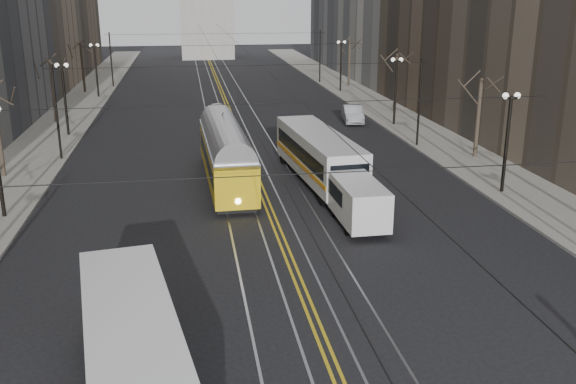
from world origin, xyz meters
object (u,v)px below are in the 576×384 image
object	(u,v)px
streetcar	(226,159)
transit_bus	(137,379)
sedan_grey	(312,154)
sedan_silver	(352,114)
rear_bus	(318,157)
cargo_van	(357,203)

from	to	relation	value
streetcar	transit_bus	bearing A→B (deg)	-101.24
sedan_grey	sedan_silver	world-z (taller)	sedan_grey
rear_bus	sedan_grey	bearing A→B (deg)	80.35
streetcar	sedan_grey	distance (m)	6.75
transit_bus	cargo_van	xyz separation A→B (m)	(9.83, 14.29, -0.31)
transit_bus	sedan_grey	xyz separation A→B (m)	(9.79, 25.82, -0.61)
rear_bus	sedan_silver	xyz separation A→B (m)	(6.81, 17.84, -0.76)
sedan_grey	streetcar	bearing A→B (deg)	-160.10
streetcar	rear_bus	bearing A→B (deg)	-6.11
rear_bus	sedan_silver	world-z (taller)	rear_bus
streetcar	cargo_van	distance (m)	10.29
transit_bus	sedan_silver	xyz separation A→B (m)	(16.29, 40.07, -0.69)
streetcar	cargo_van	size ratio (longest dim) A/B	2.48
transit_bus	sedan_silver	size ratio (longest dim) A/B	2.53
rear_bus	sedan_grey	world-z (taller)	rear_bus
streetcar	sedan_silver	xyz separation A→B (m)	(12.43, 17.40, -0.76)
transit_bus	cargo_van	size ratio (longest dim) A/B	2.24
transit_bus	streetcar	xyz separation A→B (m)	(3.86, 22.67, 0.06)
rear_bus	sedan_grey	xyz separation A→B (m)	(0.31, 3.60, -0.68)
streetcar	cargo_van	bearing A→B (deg)	-56.10
rear_bus	sedan_grey	distance (m)	3.68
transit_bus	rear_bus	distance (m)	24.16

